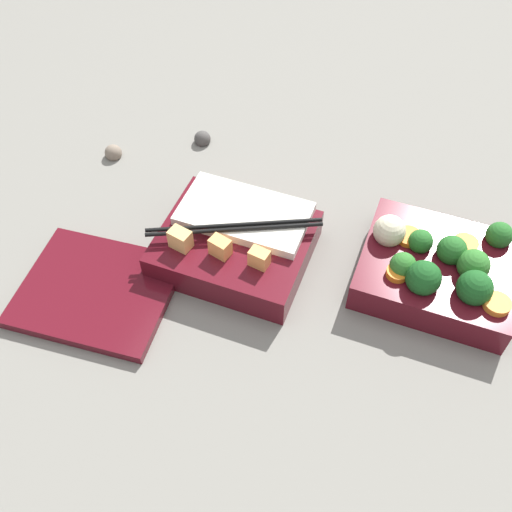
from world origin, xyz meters
The scene contains 6 objects.
ground_plane centered at (0.00, 0.00, 0.00)m, with size 3.00×3.00×0.00m, color slate.
bento_tray_vegetable centered at (-0.11, -0.03, 0.03)m, with size 0.18×0.15×0.07m.
bento_tray_rice centered at (0.13, 0.02, 0.02)m, with size 0.20×0.15×0.07m.
bento_lid centered at (0.26, 0.13, 0.01)m, with size 0.18×0.15×0.01m, color #510F19.
pebble_0 centered at (0.26, -0.17, 0.01)m, with size 0.02×0.02×0.02m, color #474442.
pebble_1 centered at (0.37, -0.09, 0.01)m, with size 0.02×0.02×0.02m, color #7A6B5B.
Camera 1 is at (-0.06, 0.45, 0.59)m, focal length 42.00 mm.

